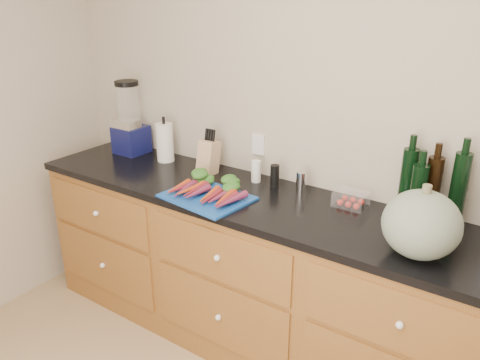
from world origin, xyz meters
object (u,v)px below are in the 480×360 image
Objects in this scene: blender_appliance at (130,122)px; paper_towel at (165,143)px; squash at (421,224)px; knife_block at (209,157)px; tomato_box at (351,199)px; cutting_board at (207,197)px; carrots at (211,190)px.

blender_appliance is 1.98× the size of paper_towel.
squash is 1.28× the size of paper_towel.
blender_appliance is at bearing 178.51° from knife_block.
cutting_board is at bearing -153.43° from tomato_box.
squash is at bearing 1.58° from cutting_board.
blender_appliance is at bearing 171.60° from squash.
carrots is 0.35m from knife_block.
blender_appliance is 0.68m from knife_block.
paper_towel reaches higher than carrots.
blender_appliance is (-1.95, 0.29, 0.07)m from squash.
knife_block is 0.88m from tomato_box.
knife_block is (-0.22, 0.26, 0.06)m from carrots.
knife_block is at bearing 168.10° from squash.
paper_towel is (0.30, 0.00, -0.09)m from blender_appliance.
paper_towel is at bearing 176.84° from knife_block.
carrots is 1.07m from squash.
squash is 1.95× the size of tomato_box.
squash reaches higher than cutting_board.
cutting_board is at bearing -19.73° from blender_appliance.
blender_appliance is 0.32m from paper_towel.
squash is 1.57× the size of knife_block.
paper_towel is at bearing 151.16° from cutting_board.
tomato_box is at bearing 143.48° from squash.
paper_towel is 1.23× the size of knife_block.
tomato_box is (1.54, 0.01, -0.17)m from blender_appliance.
cutting_board is 1.10× the size of carrots.
blender_appliance is at bearing -179.51° from paper_towel.
blender_appliance is 3.00× the size of tomato_box.
blender_appliance is at bearing -179.53° from tomato_box.
knife_block is 1.24× the size of tomato_box.
squash reaches higher than paper_towel.
tomato_box is (1.24, 0.01, -0.08)m from paper_towel.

